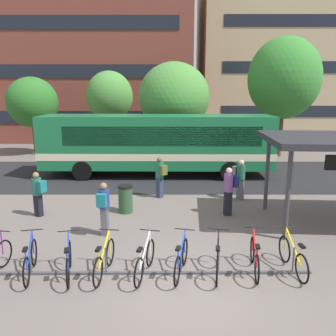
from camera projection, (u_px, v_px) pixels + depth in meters
ground at (187, 284)px, 7.99m from camera, size 200.00×200.00×0.00m
bus_lane_asphalt at (177, 175)px, 18.44m from camera, size 80.00×7.20×0.01m
city_bus at (157, 143)px, 18.06m from camera, size 12.06×2.72×3.20m
bike_rack at (145, 271)px, 8.41m from camera, size 8.28×0.14×0.70m
parked_bicycle_blue_1 at (31, 261)px, 8.31m from camera, size 0.55×1.70×0.99m
parked_bicycle_blue_2 at (70, 262)px, 8.26m from camera, size 0.59×1.69×0.99m
parked_bicycle_yellow_3 at (105, 260)px, 8.32m from camera, size 0.52×1.72×0.99m
parked_bicycle_white_4 at (146, 261)px, 8.29m from camera, size 0.56×1.69×0.99m
parked_bicycle_blue_5 at (182, 260)px, 8.35m from camera, size 0.58×1.69×0.99m
parked_bicycle_black_6 at (218, 260)px, 8.34m from camera, size 0.52×1.71×0.99m
parked_bicycle_red_7 at (256, 258)px, 8.44m from camera, size 0.52×1.71×0.99m
parked_bicycle_yellow_8 at (294, 257)px, 8.47m from camera, size 0.52×1.72×0.99m
commuter_teal_pack_0 at (39, 191)px, 12.17m from camera, size 0.60×0.52×1.63m
commuter_navy_pack_1 at (230, 188)px, 12.26m from camera, size 0.57×0.40×1.77m
commuter_grey_pack_2 at (241, 177)px, 14.09m from camera, size 0.60×0.57×1.68m
commuter_olive_pack_3 at (161, 174)px, 14.33m from camera, size 0.58×0.59×1.74m
commuter_teal_pack_4 at (105, 205)px, 10.51m from camera, size 0.38×0.55×1.70m
trash_bin at (126, 199)px, 12.66m from camera, size 0.55×0.55×1.03m
street_tree_0 at (33, 103)px, 23.75m from camera, size 3.49×3.49×5.42m
street_tree_1 at (285, 78)px, 22.69m from camera, size 4.77×4.77×7.97m
street_tree_2 at (111, 96)px, 25.05m from camera, size 3.40×3.40×5.90m
street_tree_3 at (175, 97)px, 21.37m from camera, size 4.43×4.43×6.23m
building_left_wing at (91, 60)px, 34.49m from camera, size 19.93×13.80×15.11m
building_right_wing at (327, 35)px, 37.11m from camera, size 27.20×11.12×20.88m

